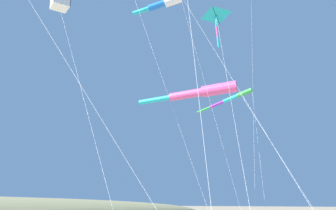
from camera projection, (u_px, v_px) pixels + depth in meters
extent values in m
cylinder|color=green|center=(245.00, 93.00, 28.44)|extent=(1.35, 0.48, 0.65)
cylinder|color=#1EB7C6|center=(231.00, 99.00, 29.01)|extent=(1.33, 0.41, 0.59)
cylinder|color=purple|center=(217.00, 104.00, 29.58)|extent=(1.31, 0.34, 0.52)
cylinder|color=green|center=(204.00, 110.00, 30.15)|extent=(1.29, 0.27, 0.46)
cylinder|color=white|center=(260.00, 162.00, 21.94)|extent=(2.71, 9.30, 12.27)
cube|color=white|center=(60.00, 1.00, 15.80)|extent=(0.98, 0.98, 0.72)
cylinder|color=white|center=(92.00, 129.00, 11.67)|extent=(6.45, 2.33, 12.05)
cylinder|color=white|center=(205.00, 35.00, 14.71)|extent=(11.44, 8.18, 20.84)
cylinder|color=#EF4C93|center=(219.00, 89.00, 21.73)|extent=(2.27, 1.00, 0.84)
cylinder|color=#EF4C93|center=(186.00, 95.00, 22.40)|extent=(2.23, 0.80, 0.65)
cylinder|color=#1EB7C6|center=(155.00, 100.00, 23.06)|extent=(2.19, 0.61, 0.45)
cylinder|color=white|center=(290.00, 172.00, 17.98)|extent=(5.62, 1.75, 10.33)
cylinder|color=white|center=(253.00, 100.00, 22.05)|extent=(0.49, 5.38, 19.68)
cylinder|color=white|center=(173.00, 0.00, 22.31)|extent=(1.30, 0.88, 0.82)
cylinder|color=blue|center=(157.00, 6.00, 22.47)|extent=(1.22, 0.71, 0.66)
cylinder|color=#1EB7C6|center=(141.00, 11.00, 22.64)|extent=(1.14, 0.54, 0.50)
cylinder|color=white|center=(215.00, 120.00, 19.20)|extent=(3.95, 0.04, 16.00)
pyramid|color=#1EB7C6|center=(216.00, 15.00, 15.02)|extent=(1.02, 0.65, 0.40)
cylinder|color=black|center=(216.00, 16.00, 14.98)|extent=(0.03, 0.82, 0.43)
cylinder|color=#1EB7C6|center=(216.00, 22.00, 14.92)|extent=(0.12, 0.12, 0.46)
cylinder|color=#EF4C93|center=(217.00, 32.00, 14.83)|extent=(0.12, 0.13, 0.46)
cylinder|color=#1EB7C6|center=(218.00, 42.00, 14.72)|extent=(0.12, 0.12, 0.46)
cylinder|color=white|center=(237.00, 136.00, 10.71)|extent=(2.79, 5.04, 11.31)
cylinder|color=white|center=(168.00, 95.00, 18.16)|extent=(7.20, 1.81, 18.04)
cylinder|color=white|center=(199.00, 97.00, 7.47)|extent=(1.79, 1.82, 11.70)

